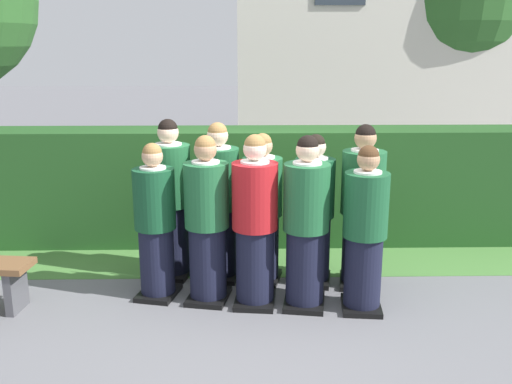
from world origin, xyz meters
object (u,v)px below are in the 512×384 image
(student_front_row_1, at_px, (207,224))
(student_rear_row_1, at_px, (219,206))
(student_front_row_0, at_px, (155,225))
(student_front_row_3, at_px, (306,227))
(student_rear_row_2, at_px, (262,212))
(student_rear_row_4, at_px, (362,210))
(student_rear_row_0, at_px, (171,203))
(student_in_red_blazer, at_px, (255,225))
(student_rear_row_3, at_px, (314,214))
(student_front_row_4, at_px, (365,234))

(student_front_row_1, bearing_deg, student_rear_row_1, 81.02)
(student_front_row_0, distance_m, student_front_row_3, 1.48)
(student_rear_row_2, relative_size, student_rear_row_4, 0.94)
(student_rear_row_0, height_order, student_rear_row_2, student_rear_row_0)
(student_front_row_1, relative_size, student_front_row_3, 0.99)
(student_rear_row_1, bearing_deg, student_front_row_1, -98.98)
(student_in_red_blazer, xyz_separation_m, student_rear_row_0, (-0.89, 0.74, 0.02))
(student_rear_row_2, height_order, student_rear_row_4, student_rear_row_4)
(student_front_row_0, height_order, student_in_red_blazer, student_in_red_blazer)
(student_rear_row_3, bearing_deg, student_front_row_0, -168.59)
(student_front_row_1, distance_m, student_rear_row_4, 1.61)
(student_rear_row_3, bearing_deg, student_rear_row_4, -9.13)
(student_front_row_1, relative_size, student_rear_row_4, 0.97)
(student_front_row_3, bearing_deg, student_in_red_blazer, 173.13)
(student_front_row_0, height_order, student_rear_row_2, student_rear_row_2)
(student_front_row_0, xyz_separation_m, student_rear_row_0, (0.08, 0.56, 0.08))
(student_front_row_4, height_order, student_rear_row_1, student_rear_row_1)
(student_rear_row_0, relative_size, student_rear_row_4, 1.01)
(student_rear_row_4, bearing_deg, student_rear_row_3, 170.87)
(student_front_row_0, xyz_separation_m, student_front_row_3, (1.45, -0.24, 0.05))
(student_front_row_3, height_order, student_front_row_4, student_front_row_3)
(student_front_row_1, relative_size, student_rear_row_0, 0.96)
(student_rear_row_0, xyz_separation_m, student_rear_row_2, (0.98, -0.19, -0.06))
(student_front_row_3, distance_m, student_rear_row_0, 1.59)
(student_rear_row_4, bearing_deg, student_rear_row_0, 171.11)
(student_front_row_4, distance_m, student_rear_row_3, 0.77)
(student_front_row_3, height_order, student_rear_row_0, student_rear_row_0)
(student_front_row_4, distance_m, student_rear_row_4, 0.59)
(student_rear_row_1, bearing_deg, student_rear_row_0, 170.71)
(student_front_row_4, distance_m, student_rear_row_0, 2.11)
(student_rear_row_3, bearing_deg, student_rear_row_1, 171.44)
(student_front_row_1, distance_m, student_front_row_4, 1.50)
(student_front_row_1, distance_m, student_rear_row_0, 0.78)
(student_front_row_3, distance_m, student_rear_row_2, 0.73)
(student_in_red_blazer, bearing_deg, student_rear_row_2, 81.02)
(student_in_red_blazer, xyz_separation_m, student_rear_row_1, (-0.37, 0.66, 0.01))
(student_rear_row_1, relative_size, student_rear_row_3, 1.06)
(student_front_row_1, distance_m, student_in_red_blazer, 0.47)
(student_front_row_3, distance_m, student_rear_row_3, 0.59)
(student_front_row_3, bearing_deg, student_rear_row_2, 122.55)
(student_in_red_blazer, bearing_deg, student_rear_row_1, 119.46)
(student_front_row_4, xyz_separation_m, student_rear_row_3, (-0.39, 0.66, 0.00))
(student_front_row_0, relative_size, student_front_row_3, 0.94)
(student_rear_row_0, distance_m, student_rear_row_2, 1.00)
(student_rear_row_1, bearing_deg, student_rear_row_4, -8.75)
(student_in_red_blazer, distance_m, student_rear_row_1, 0.76)
(student_rear_row_1, xyz_separation_m, student_rear_row_3, (1.00, -0.15, -0.05))
(student_front_row_1, height_order, student_front_row_3, student_front_row_3)
(student_rear_row_0, bearing_deg, student_rear_row_4, -8.89)
(student_front_row_0, distance_m, student_rear_row_4, 2.10)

